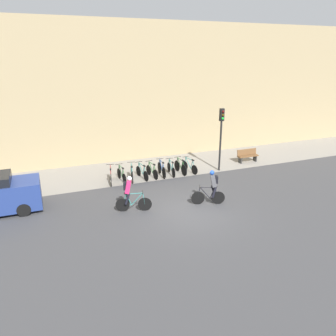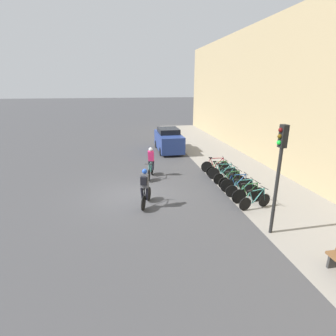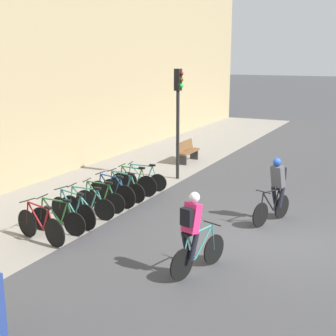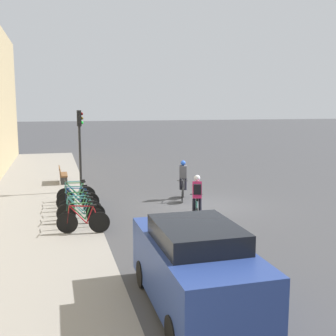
% 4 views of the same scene
% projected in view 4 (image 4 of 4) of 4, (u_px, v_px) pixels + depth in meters
% --- Properties ---
extents(ground, '(200.00, 200.00, 0.00)m').
position_uv_depth(ground, '(202.00, 205.00, 17.85)').
color(ground, '#3D3D3F').
extents(kerb_strip, '(44.00, 4.50, 0.01)m').
position_uv_depth(kerb_strip, '(36.00, 216.00, 16.10)').
color(kerb_strip, gray).
rests_on(kerb_strip, ground).
extents(cyclist_pink, '(1.65, 0.63, 1.77)m').
position_uv_depth(cyclist_pink, '(197.00, 198.00, 14.95)').
color(cyclist_pink, black).
rests_on(cyclist_pink, ground).
extents(cyclist_grey, '(1.59, 0.66, 1.77)m').
position_uv_depth(cyclist_grey, '(183.00, 179.00, 18.91)').
color(cyclist_grey, black).
rests_on(cyclist_grey, ground).
extents(parked_bike_0, '(0.50, 1.74, 0.99)m').
position_uv_depth(parked_bike_0, '(83.00, 221.00, 13.94)').
color(parked_bike_0, black).
rests_on(parked_bike_0, ground).
extents(parked_bike_1, '(0.46, 1.64, 0.95)m').
position_uv_depth(parked_bike_1, '(82.00, 217.00, 14.54)').
color(parked_bike_1, black).
rests_on(parked_bike_1, ground).
extents(parked_bike_2, '(0.51, 1.72, 0.98)m').
position_uv_depth(parked_bike_2, '(81.00, 212.00, 15.13)').
color(parked_bike_2, black).
rests_on(parked_bike_2, ground).
extents(parked_bike_3, '(0.46, 1.66, 0.94)m').
position_uv_depth(parked_bike_3, '(80.00, 208.00, 15.74)').
color(parked_bike_3, black).
rests_on(parked_bike_3, ground).
extents(parked_bike_4, '(0.46, 1.56, 0.94)m').
position_uv_depth(parked_bike_4, '(79.00, 205.00, 16.34)').
color(parked_bike_4, black).
rests_on(parked_bike_4, ground).
extents(parked_bike_5, '(0.46, 1.71, 0.99)m').
position_uv_depth(parked_bike_5, '(78.00, 200.00, 16.93)').
color(parked_bike_5, black).
rests_on(parked_bike_5, ground).
extents(parked_bike_6, '(0.46, 1.65, 0.94)m').
position_uv_depth(parked_bike_6, '(77.00, 198.00, 17.53)').
color(parked_bike_6, black).
rests_on(parked_bike_6, ground).
extents(parked_bike_7, '(0.46, 1.66, 0.98)m').
position_uv_depth(parked_bike_7, '(76.00, 194.00, 18.13)').
color(parked_bike_7, black).
rests_on(parked_bike_7, ground).
extents(parked_bike_8, '(0.50, 1.61, 0.93)m').
position_uv_depth(parked_bike_8, '(76.00, 192.00, 18.73)').
color(parked_bike_8, black).
rests_on(parked_bike_8, ground).
extents(traffic_light_pole, '(0.26, 0.30, 3.97)m').
position_uv_depth(traffic_light_pole, '(80.00, 136.00, 20.32)').
color(traffic_light_pole, black).
rests_on(traffic_light_pole, ground).
extents(bench, '(1.52, 0.44, 0.89)m').
position_uv_depth(bench, '(63.00, 174.00, 23.02)').
color(bench, brown).
rests_on(bench, ground).
extents(parked_car, '(4.30, 1.84, 1.85)m').
position_uv_depth(parked_car, '(195.00, 268.00, 8.66)').
color(parked_car, navy).
rests_on(parked_car, ground).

